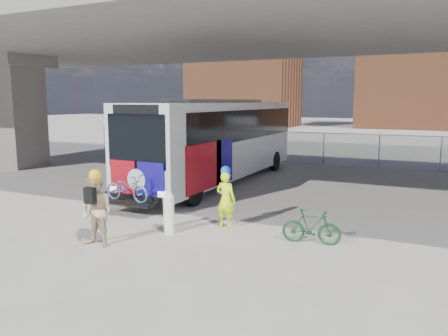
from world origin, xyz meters
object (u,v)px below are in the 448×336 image
Objects in this scene: cyclist_hivis at (226,198)px; bike_parked at (311,227)px; bollard at (169,212)px; cyclist_tan at (97,210)px; bus at (219,135)px.

bike_parked is (2.60, -0.38, -0.42)m from cyclist_hivis.
bike_parked is at bearing 12.52° from bollard.
bike_parked is (4.78, 2.53, -0.48)m from cyclist_tan.
bus is 7.15× the size of cyclist_hivis.
bollard is at bearing 58.27° from cyclist_tan.
cyclist_tan reaches higher than bollard.
bollard is 3.85m from bike_parked.
cyclist_tan is at bearing -82.91° from bus.
cyclist_tan is (1.15, -9.24, -1.18)m from bus.
cyclist_hivis is at bearing -62.27° from bus.
cyclist_hivis is at bearing 52.62° from cyclist_tan.
bike_parked is (3.76, 0.83, -0.16)m from bollard.
cyclist_hivis is at bearing 74.12° from bike_parked.
cyclist_tan is at bearing 57.14° from cyclist_hivis.
bollard is at bearing 50.47° from cyclist_hivis.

